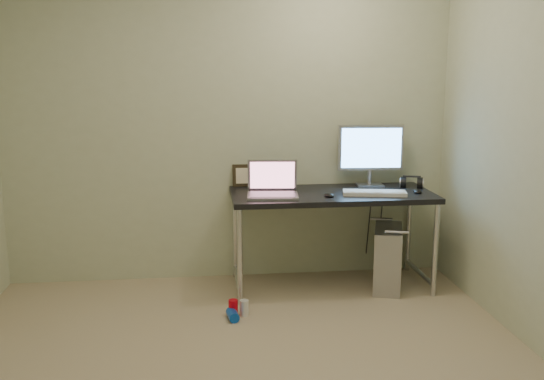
# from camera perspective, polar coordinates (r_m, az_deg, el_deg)

# --- Properties ---
(wall_back) EXTENTS (3.50, 0.02, 2.50)m
(wall_back) POSITION_cam_1_polar(r_m,az_deg,el_deg) (4.79, -4.08, 6.26)
(wall_back) COLOR beige
(wall_back) RESTS_ON ground
(desk) EXTENTS (1.53, 0.67, 0.75)m
(desk) POSITION_cam_1_polar(r_m,az_deg,el_deg) (4.65, 5.64, -1.20)
(desk) COLOR black
(desk) RESTS_ON ground
(tower_computer) EXTENTS (0.33, 0.50, 0.51)m
(tower_computer) POSITION_cam_1_polar(r_m,az_deg,el_deg) (4.78, 10.81, -6.28)
(tower_computer) COLOR #B1B1B6
(tower_computer) RESTS_ON ground
(cable_a) EXTENTS (0.01, 0.16, 0.69)m
(cable_a) POSITION_cam_1_polar(r_m,az_deg,el_deg) (5.07, 9.09, -3.34)
(cable_a) COLOR black
(cable_a) RESTS_ON ground
(cable_b) EXTENTS (0.02, 0.11, 0.71)m
(cable_b) POSITION_cam_1_polar(r_m,az_deg,el_deg) (5.08, 10.13, -3.57)
(cable_b) COLOR black
(cable_b) RESTS_ON ground
(can_red) EXTENTS (0.08, 0.08, 0.12)m
(can_red) POSITION_cam_1_polar(r_m,az_deg,el_deg) (4.25, -3.67, -11.03)
(can_red) COLOR red
(can_red) RESTS_ON ground
(can_white) EXTENTS (0.07, 0.07, 0.11)m
(can_white) POSITION_cam_1_polar(r_m,az_deg,el_deg) (4.26, -2.63, -11.02)
(can_white) COLOR white
(can_white) RESTS_ON ground
(can_blue) EXTENTS (0.09, 0.14, 0.07)m
(can_blue) POSITION_cam_1_polar(r_m,az_deg,el_deg) (4.20, -3.72, -11.65)
(can_blue) COLOR blue
(can_blue) RESTS_ON ground
(laptop) EXTENTS (0.40, 0.34, 0.26)m
(laptop) POSITION_cam_1_polar(r_m,az_deg,el_deg) (4.48, 0.05, 0.23)
(laptop) COLOR #ADACB3
(laptop) RESTS_ON desk
(monitor) EXTENTS (0.52, 0.16, 0.49)m
(monitor) POSITION_cam_1_polar(r_m,az_deg,el_deg) (4.87, 9.28, 3.68)
(monitor) COLOR #ADACB3
(monitor) RESTS_ON desk
(keyboard) EXTENTS (0.49, 0.24, 0.03)m
(keyboard) POSITION_cam_1_polar(r_m,az_deg,el_deg) (4.58, 9.62, -0.27)
(keyboard) COLOR silver
(keyboard) RESTS_ON desk
(mouse_right) EXTENTS (0.08, 0.11, 0.03)m
(mouse_right) POSITION_cam_1_polar(r_m,az_deg,el_deg) (4.71, 13.54, -0.06)
(mouse_right) COLOR black
(mouse_right) RESTS_ON desk
(mouse_left) EXTENTS (0.09, 0.11, 0.03)m
(mouse_left) POSITION_cam_1_polar(r_m,az_deg,el_deg) (4.47, 5.39, -0.41)
(mouse_left) COLOR black
(mouse_left) RESTS_ON desk
(headphones) EXTENTS (0.20, 0.11, 0.12)m
(headphones) POSITION_cam_1_polar(r_m,az_deg,el_deg) (4.92, 13.00, 0.61)
(headphones) COLOR black
(headphones) RESTS_ON desk
(picture_frame) EXTENTS (0.22, 0.07, 0.18)m
(picture_frame) POSITION_cam_1_polar(r_m,az_deg,el_deg) (4.82, -2.43, 1.38)
(picture_frame) COLOR black
(picture_frame) RESTS_ON desk
(webcam) EXTENTS (0.04, 0.03, 0.11)m
(webcam) POSITION_cam_1_polar(r_m,az_deg,el_deg) (4.77, 0.01, 1.16)
(webcam) COLOR silver
(webcam) RESTS_ON desk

